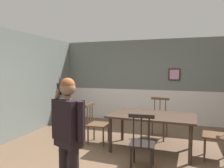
{
  "coord_description": "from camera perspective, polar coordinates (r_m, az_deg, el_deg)",
  "views": [
    {
      "loc": [
        0.91,
        -3.64,
        1.72
      ],
      "look_at": [
        -0.09,
        -0.6,
        1.49
      ],
      "focal_mm": 33.99,
      "sensor_mm": 36.0,
      "label": 1
    }
  ],
  "objects": [
    {
      "name": "dining_table",
      "position": [
        4.56,
        10.62,
        -9.14
      ],
      "size": [
        1.79,
        1.07,
        0.76
      ],
      "rotation": [
        0.0,
        0.0,
        -0.05
      ],
      "color": "#38281E",
      "rests_on": "ground_plane"
    },
    {
      "name": "ground_plane",
      "position": [
        4.12,
        4.11,
        -20.51
      ],
      "size": [
        7.07,
        7.07,
        0.0
      ],
      "primitive_type": "plane",
      "color": "brown"
    },
    {
      "name": "chair_near_window",
      "position": [
        5.45,
        12.33,
        -9.08
      ],
      "size": [
        0.52,
        0.52,
        0.99
      ],
      "rotation": [
        0.0,
        0.0,
        3.01
      ],
      "color": "#513823",
      "rests_on": "ground_plane"
    },
    {
      "name": "room_back_partition",
      "position": [
        6.93,
        10.7,
        0.35
      ],
      "size": [
        5.98,
        0.17,
        2.65
      ],
      "color": "slate",
      "rests_on": "ground_plane"
    },
    {
      "name": "chair_by_doorway",
      "position": [
        4.98,
        -4.09,
        -10.55
      ],
      "size": [
        0.46,
        0.46,
        0.91
      ],
      "rotation": [
        0.0,
        0.0,
        4.73
      ],
      "color": "#513823",
      "rests_on": "ground_plane"
    },
    {
      "name": "chair_at_table_head",
      "position": [
        3.78,
        8.12,
        -15.31
      ],
      "size": [
        0.45,
        0.45,
        0.98
      ],
      "rotation": [
        0.0,
        0.0,
        0.06
      ],
      "color": "black",
      "rests_on": "ground_plane"
    },
    {
      "name": "person_figure",
      "position": [
        2.95,
        -11.6,
        -11.79
      ],
      "size": [
        0.55,
        0.38,
        1.6
      ],
      "rotation": [
        0.0,
        0.0,
        2.74
      ],
      "color": "black",
      "rests_on": "ground_plane"
    },
    {
      "name": "chair_opposite_corner",
      "position": [
        4.56,
        26.77,
        -12.02
      ],
      "size": [
        0.53,
        0.53,
        1.01
      ],
      "rotation": [
        0.0,
        0.0,
        1.45
      ],
      "color": "#513823",
      "rests_on": "ground_plane"
    }
  ]
}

